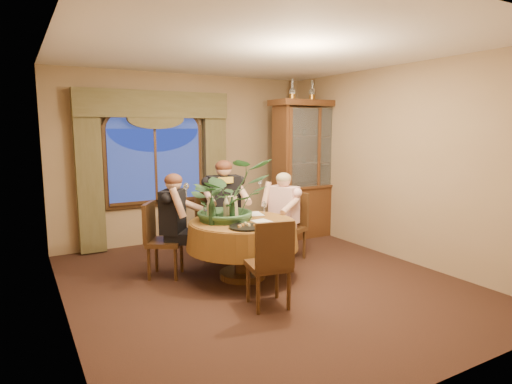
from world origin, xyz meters
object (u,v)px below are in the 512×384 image
oil_lamp_left (292,89)px  oil_lamp_center (312,91)px  stoneware_vase (232,208)px  chair_back_right (214,226)px  centerpiece_plant (227,168)px  chair_back (165,240)px  person_scarf (224,209)px  person_pink (284,216)px  wine_bottle_1 (211,212)px  wine_bottle_0 (226,209)px  chair_right (288,227)px  olive_bowl (246,219)px  dining_table (242,249)px  china_cabinet (311,169)px  chair_front_left (268,263)px  oil_lamp_right (331,92)px  person_back (173,225)px  wine_bottle_3 (232,210)px  wine_bottle_2 (210,210)px

oil_lamp_left → oil_lamp_center: 0.41m
stoneware_vase → chair_back_right: bearing=82.2°
oil_lamp_left → centerpiece_plant: (-1.83, -1.23, -1.14)m
chair_back → person_scarf: person_scarf is taller
person_pink → wine_bottle_1: bearing=84.5°
stoneware_vase → wine_bottle_0: bearing=-147.3°
chair_right → wine_bottle_1: wine_bottle_1 is taller
chair_back → person_pink: size_ratio=0.75×
oil_lamp_center → chair_back: 3.71m
chair_back_right → olive_bowl: 1.03m
person_pink → wine_bottle_0: 1.20m
dining_table → centerpiece_plant: centerpiece_plant is taller
china_cabinet → olive_bowl: (-2.07, -1.42, -0.42)m
chair_back_right → olive_bowl: chair_back_right is taller
olive_bowl → wine_bottle_1: (-0.49, -0.02, 0.14)m
chair_front_left → person_pink: (1.07, 1.31, 0.16)m
person_scarf → oil_lamp_right: bearing=-157.7°
person_back → wine_bottle_3: 0.86m
chair_front_left → wine_bottle_2: bearing=113.9°
oil_lamp_right → olive_bowl: (-2.48, -1.42, -1.78)m
oil_lamp_left → oil_lamp_center: size_ratio=1.00×
chair_back → chair_front_left: 1.61m
oil_lamp_right → person_back: bearing=-165.2°
chair_right → person_pink: 0.18m
oil_lamp_center → chair_back_right: 2.97m
olive_bowl → wine_bottle_1: bearing=-177.5°
dining_table → chair_back: 1.00m
oil_lamp_left → chair_back_right: size_ratio=0.35×
oil_lamp_left → chair_back_right: bearing=-165.4°
wine_bottle_1 → wine_bottle_3: (0.26, -0.03, 0.00)m
person_back → stoneware_vase: person_back is taller
oil_lamp_center → centerpiece_plant: (-2.24, -1.23, -1.14)m
oil_lamp_center → centerpiece_plant: bearing=-151.1°
oil_lamp_center → wine_bottle_3: 3.18m
olive_bowl → wine_bottle_2: size_ratio=0.43×
chair_back_right → chair_back: 0.97m
olive_bowl → wine_bottle_0: (-0.26, 0.04, 0.14)m
chair_front_left → wine_bottle_0: 1.04m
olive_bowl → wine_bottle_2: wine_bottle_2 is taller
chair_front_left → olive_bowl: bearing=86.9°
wine_bottle_3 → chair_front_left: bearing=-89.9°
oil_lamp_left → person_scarf: 2.42m
wine_bottle_3 → oil_lamp_center: bearing=32.6°
wine_bottle_1 → wine_bottle_2: size_ratio=1.00×
oil_lamp_left → wine_bottle_2: 2.97m
china_cabinet → wine_bottle_0: (-2.33, -1.37, -0.28)m
stoneware_vase → person_back: bearing=145.9°
person_scarf → oil_lamp_left: bearing=-151.8°
oil_lamp_right → chair_right: (-1.57, -1.02, -2.07)m
chair_back → person_scarf: (1.02, 0.38, 0.25)m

